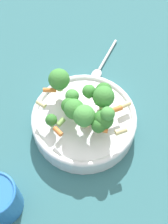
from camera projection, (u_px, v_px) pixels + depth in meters
The scene contains 4 objects.
ground_plane at pixel (84, 126), 0.74m from camera, with size 3.00×3.00×0.00m, color #2D6066.
bowl at pixel (84, 121), 0.72m from camera, with size 0.24×0.24×0.05m.
pasta_salad at pixel (85, 104), 0.66m from camera, with size 0.19×0.21×0.09m.
spoon at pixel (101, 67), 0.83m from camera, with size 0.14×0.10×0.01m.
Camera 1 is at (0.19, 0.30, 0.65)m, focal length 50.00 mm.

